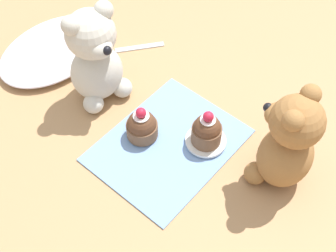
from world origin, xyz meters
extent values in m
plane|color=tan|center=(0.00, 0.00, 0.00)|extent=(4.00, 4.00, 0.00)
cube|color=#7A9ED1|center=(0.00, 0.00, 0.00)|extent=(0.25, 0.20, 0.01)
ellipsoid|color=silver|center=(0.02, 0.32, 0.01)|extent=(0.24, 0.17, 0.03)
ellipsoid|color=beige|center=(0.01, 0.18, 0.06)|extent=(0.11, 0.10, 0.11)
sphere|color=beige|center=(0.01, 0.18, 0.15)|extent=(0.09, 0.09, 0.09)
ellipsoid|color=beige|center=(0.00, 0.15, 0.14)|extent=(0.05, 0.04, 0.03)
sphere|color=black|center=(0.00, 0.13, 0.15)|extent=(0.02, 0.02, 0.02)
sphere|color=beige|center=(-0.02, 0.18, 0.18)|extent=(0.03, 0.03, 0.03)
sphere|color=beige|center=(0.04, 0.17, 0.18)|extent=(0.03, 0.03, 0.03)
sphere|color=beige|center=(-0.03, 0.16, 0.02)|extent=(0.04, 0.04, 0.04)
sphere|color=beige|center=(0.03, 0.14, 0.02)|extent=(0.04, 0.04, 0.04)
ellipsoid|color=#A3703D|center=(0.08, -0.18, 0.06)|extent=(0.11, 0.10, 0.11)
sphere|color=#A3703D|center=(0.08, -0.18, 0.14)|extent=(0.08, 0.08, 0.08)
ellipsoid|color=#A3703D|center=(0.07, -0.15, 0.14)|extent=(0.04, 0.04, 0.03)
sphere|color=black|center=(0.07, -0.13, 0.14)|extent=(0.01, 0.01, 0.01)
sphere|color=#A3703D|center=(0.10, -0.18, 0.17)|extent=(0.03, 0.03, 0.03)
sphere|color=#A3703D|center=(0.05, -0.18, 0.17)|extent=(0.03, 0.03, 0.03)
sphere|color=#A3703D|center=(0.10, -0.14, 0.02)|extent=(0.04, 0.04, 0.04)
sphere|color=#A3703D|center=(0.04, -0.15, 0.02)|extent=(0.04, 0.04, 0.04)
cylinder|color=brown|center=(-0.01, 0.05, 0.02)|extent=(0.06, 0.06, 0.03)
sphere|color=brown|center=(-0.01, 0.05, 0.03)|extent=(0.05, 0.05, 0.05)
cylinder|color=white|center=(-0.01, 0.05, 0.06)|extent=(0.03, 0.03, 0.00)
sphere|color=red|center=(-0.01, 0.05, 0.06)|extent=(0.02, 0.02, 0.02)
cylinder|color=white|center=(0.05, -0.05, 0.01)|extent=(0.07, 0.07, 0.01)
cylinder|color=brown|center=(0.05, -0.05, 0.03)|extent=(0.05, 0.05, 0.03)
sphere|color=brown|center=(0.05, -0.05, 0.04)|extent=(0.05, 0.05, 0.05)
cylinder|color=white|center=(0.05, -0.05, 0.07)|extent=(0.03, 0.03, 0.00)
sphere|color=red|center=(0.05, -0.05, 0.07)|extent=(0.02, 0.02, 0.02)
cube|color=silver|center=(0.15, 0.21, 0.00)|extent=(0.09, 0.07, 0.01)
camera|label=1|loc=(-0.36, -0.31, 0.67)|focal=50.00mm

